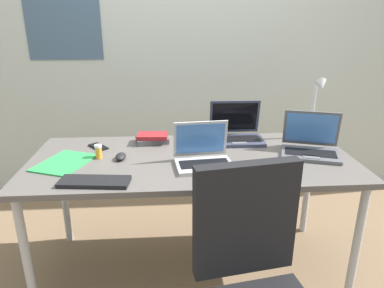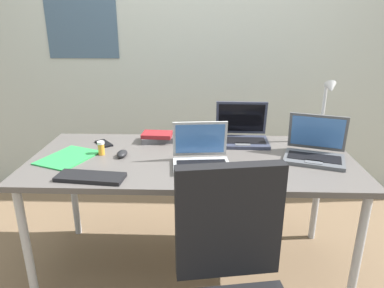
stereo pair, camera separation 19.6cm
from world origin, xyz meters
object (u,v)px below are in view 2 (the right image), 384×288
at_px(laptop_far_corner, 315,150).
at_px(external_keyboard, 90,177).
at_px(paper_folder_front_left, 68,158).
at_px(computer_mouse, 122,154).
at_px(desk_lamp, 325,112).
at_px(book_stack, 157,137).
at_px(laptop_front_left, 242,134).
at_px(laptop_center, 201,157).
at_px(pill_bottle, 101,148).
at_px(cell_phone, 104,143).

distance_m(laptop_far_corner, external_keyboard, 1.21).
relative_size(laptop_far_corner, paper_folder_front_left, 1.23).
distance_m(computer_mouse, paper_folder_front_left, 0.30).
bearing_deg(desk_lamp, book_stack, -179.16).
bearing_deg(external_keyboard, laptop_front_left, 42.59).
bearing_deg(laptop_center, pill_bottle, 166.98).
height_order(laptop_center, pill_bottle, laptop_center).
bearing_deg(laptop_far_corner, pill_bottle, 179.31).
bearing_deg(laptop_center, book_stack, 127.49).
bearing_deg(laptop_center, laptop_far_corner, 10.57).
bearing_deg(external_keyboard, paper_folder_front_left, 134.48).
relative_size(pill_bottle, paper_folder_front_left, 0.25).
xyz_separation_m(laptop_front_left, pill_bottle, (-0.82, -0.26, -0.01)).
xyz_separation_m(laptop_front_left, paper_folder_front_left, (-0.99, -0.32, -0.04)).
xyz_separation_m(laptop_front_left, cell_phone, (-0.86, -0.08, -0.04)).
height_order(computer_mouse, paper_folder_front_left, computer_mouse).
height_order(book_stack, paper_folder_front_left, book_stack).
bearing_deg(paper_folder_front_left, laptop_far_corner, 1.93).
distance_m(computer_mouse, pill_bottle, 0.13).
distance_m(laptop_front_left, cell_phone, 0.86).
bearing_deg(laptop_front_left, paper_folder_front_left, -162.30).
bearing_deg(computer_mouse, laptop_center, -8.68).
bearing_deg(laptop_center, paper_folder_front_left, 174.53).
height_order(laptop_center, cell_phone, laptop_center).
distance_m(laptop_far_corner, paper_folder_front_left, 1.37).
relative_size(laptop_far_corner, laptop_center, 1.21).
height_order(laptop_front_left, book_stack, laptop_front_left).
bearing_deg(cell_phone, laptop_front_left, -33.14).
relative_size(external_keyboard, paper_folder_front_left, 1.06).
height_order(desk_lamp, laptop_far_corner, desk_lamp).
distance_m(desk_lamp, external_keyboard, 1.42).
xyz_separation_m(desk_lamp, cell_phone, (-1.35, -0.08, -0.19)).
relative_size(laptop_front_left, cell_phone, 2.43).
height_order(desk_lamp, cell_phone, desk_lamp).
bearing_deg(desk_lamp, pill_bottle, -169.21).
xyz_separation_m(external_keyboard, book_stack, (0.25, 0.56, 0.02)).
distance_m(computer_mouse, book_stack, 0.31).
bearing_deg(pill_bottle, cell_phone, 101.46).
height_order(external_keyboard, cell_phone, external_keyboard).
bearing_deg(book_stack, cell_phone, -169.11).
distance_m(laptop_front_left, external_keyboard, 0.98).
bearing_deg(book_stack, desk_lamp, 0.84).
bearing_deg(pill_bottle, laptop_far_corner, -0.69).
distance_m(laptop_center, paper_folder_front_left, 0.75).
xyz_separation_m(cell_phone, paper_folder_front_left, (-0.14, -0.23, -0.00)).
relative_size(computer_mouse, book_stack, 0.45).
height_order(laptop_far_corner, cell_phone, laptop_far_corner).
distance_m(laptop_center, book_stack, 0.46).
relative_size(desk_lamp, laptop_front_left, 1.21).
relative_size(laptop_far_corner, external_keyboard, 1.16).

